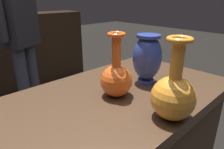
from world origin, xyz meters
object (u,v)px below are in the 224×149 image
at_px(vase_left_accent, 173,94).
at_px(shelf_vase_right, 18,6).
at_px(visitor_center_back, 20,30).
at_px(vase_tall_behind, 147,58).
at_px(vase_centerpiece, 116,78).

relative_size(vase_left_accent, shelf_vase_right, 1.77).
height_order(vase_left_accent, shelf_vase_right, shelf_vase_right).
distance_m(vase_left_accent, visitor_center_back, 1.60).
height_order(vase_tall_behind, vase_left_accent, vase_left_accent).
bearing_deg(vase_tall_behind, visitor_center_back, 93.37).
distance_m(vase_centerpiece, shelf_vase_right, 2.35).
height_order(vase_left_accent, visitor_center_back, visitor_center_back).
xyz_separation_m(shelf_vase_right, visitor_center_back, (-0.36, -0.95, -0.16)).
height_order(vase_centerpiece, vase_left_accent, vase_left_accent).
bearing_deg(visitor_center_back, vase_centerpiece, 53.86).
xyz_separation_m(vase_tall_behind, vase_left_accent, (-0.18, -0.25, -0.04)).
relative_size(vase_left_accent, visitor_center_back, 0.18).
relative_size(vase_centerpiece, shelf_vase_right, 1.67).
bearing_deg(vase_tall_behind, shelf_vase_right, 83.04).
height_order(vase_tall_behind, shelf_vase_right, shelf_vase_right).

